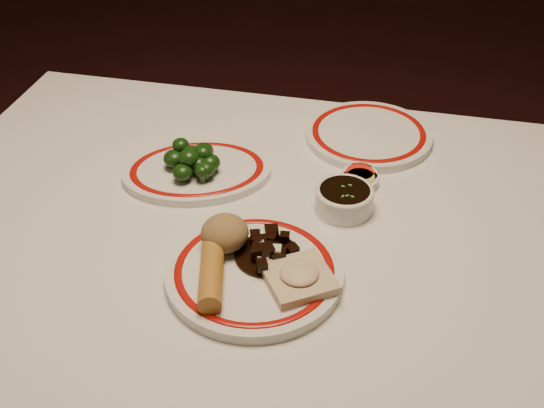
{
  "coord_description": "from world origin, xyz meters",
  "views": [
    {
      "loc": [
        0.22,
        -0.84,
        1.46
      ],
      "look_at": [
        0.03,
        0.01,
        0.8
      ],
      "focal_mm": 45.0,
      "sensor_mm": 36.0,
      "label": 1
    }
  ],
  "objects_px": {
    "soy_bowl": "(344,200)",
    "spring_roll": "(211,275)",
    "fried_wonton": "(299,277)",
    "broccoli_pile": "(195,159)",
    "dining_table": "(255,269)",
    "rice_mound": "(225,233)",
    "broccoli_plate": "(197,171)",
    "main_plate": "(254,273)",
    "stirfry_heap": "(269,250)"
  },
  "relations": [
    {
      "from": "broccoli_plate",
      "to": "broccoli_pile",
      "type": "height_order",
      "value": "broccoli_pile"
    },
    {
      "from": "stirfry_heap",
      "to": "broccoli_plate",
      "type": "distance_m",
      "value": 0.27
    },
    {
      "from": "rice_mound",
      "to": "soy_bowl",
      "type": "bearing_deg",
      "value": 43.56
    },
    {
      "from": "spring_roll",
      "to": "fried_wonton",
      "type": "distance_m",
      "value": 0.13
    },
    {
      "from": "spring_roll",
      "to": "stirfry_heap",
      "type": "bearing_deg",
      "value": 34.7
    },
    {
      "from": "dining_table",
      "to": "fried_wonton",
      "type": "bearing_deg",
      "value": -52.09
    },
    {
      "from": "dining_table",
      "to": "broccoli_pile",
      "type": "bearing_deg",
      "value": 139.22
    },
    {
      "from": "fried_wonton",
      "to": "stirfry_heap",
      "type": "height_order",
      "value": "stirfry_heap"
    },
    {
      "from": "main_plate",
      "to": "broccoli_pile",
      "type": "relative_size",
      "value": 3.35
    },
    {
      "from": "stirfry_heap",
      "to": "broccoli_pile",
      "type": "xyz_separation_m",
      "value": [
        -0.18,
        0.2,
        0.01
      ]
    },
    {
      "from": "dining_table",
      "to": "spring_roll",
      "type": "bearing_deg",
      "value": -98.47
    },
    {
      "from": "dining_table",
      "to": "broccoli_plate",
      "type": "distance_m",
      "value": 0.21
    },
    {
      "from": "dining_table",
      "to": "spring_roll",
      "type": "distance_m",
      "value": 0.2
    },
    {
      "from": "fried_wonton",
      "to": "dining_table",
      "type": "bearing_deg",
      "value": 127.91
    },
    {
      "from": "spring_roll",
      "to": "fried_wonton",
      "type": "relative_size",
      "value": 0.99
    },
    {
      "from": "fried_wonton",
      "to": "broccoli_pile",
      "type": "distance_m",
      "value": 0.34
    },
    {
      "from": "spring_roll",
      "to": "fried_wonton",
      "type": "height_order",
      "value": "spring_roll"
    },
    {
      "from": "dining_table",
      "to": "broccoli_pile",
      "type": "distance_m",
      "value": 0.22
    },
    {
      "from": "rice_mound",
      "to": "broccoli_plate",
      "type": "xyz_separation_m",
      "value": [
        -0.11,
        0.2,
        -0.04
      ]
    },
    {
      "from": "main_plate",
      "to": "rice_mound",
      "type": "xyz_separation_m",
      "value": [
        -0.06,
        0.04,
        0.03
      ]
    },
    {
      "from": "broccoli_plate",
      "to": "dining_table",
      "type": "bearing_deg",
      "value": -42.39
    },
    {
      "from": "soy_bowl",
      "to": "spring_roll",
      "type": "bearing_deg",
      "value": -123.79
    },
    {
      "from": "main_plate",
      "to": "fried_wonton",
      "type": "height_order",
      "value": "fried_wonton"
    },
    {
      "from": "spring_roll",
      "to": "soy_bowl",
      "type": "xyz_separation_m",
      "value": [
        0.16,
        0.24,
        -0.01
      ]
    },
    {
      "from": "spring_roll",
      "to": "rice_mound",
      "type": "bearing_deg",
      "value": 78.1
    },
    {
      "from": "broccoli_plate",
      "to": "main_plate",
      "type": "bearing_deg",
      "value": -55.33
    },
    {
      "from": "dining_table",
      "to": "rice_mound",
      "type": "distance_m",
      "value": 0.16
    },
    {
      "from": "dining_table",
      "to": "broccoli_pile",
      "type": "relative_size",
      "value": 11.53
    },
    {
      "from": "rice_mound",
      "to": "broccoli_pile",
      "type": "xyz_separation_m",
      "value": [
        -0.11,
        0.19,
        -0.0
      ]
    },
    {
      "from": "spring_roll",
      "to": "fried_wonton",
      "type": "bearing_deg",
      "value": -0.11
    },
    {
      "from": "broccoli_plate",
      "to": "soy_bowl",
      "type": "bearing_deg",
      "value": -9.07
    },
    {
      "from": "main_plate",
      "to": "spring_roll",
      "type": "bearing_deg",
      "value": -140.54
    },
    {
      "from": "spring_roll",
      "to": "main_plate",
      "type": "bearing_deg",
      "value": 25.3
    },
    {
      "from": "main_plate",
      "to": "broccoli_plate",
      "type": "xyz_separation_m",
      "value": [
        -0.17,
        0.24,
        -0.0
      ]
    },
    {
      "from": "spring_roll",
      "to": "broccoli_pile",
      "type": "distance_m",
      "value": 0.3
    },
    {
      "from": "broccoli_plate",
      "to": "soy_bowl",
      "type": "relative_size",
      "value": 3.27
    },
    {
      "from": "rice_mound",
      "to": "soy_bowl",
      "type": "relative_size",
      "value": 0.76
    },
    {
      "from": "rice_mound",
      "to": "fried_wonton",
      "type": "height_order",
      "value": "rice_mound"
    },
    {
      "from": "spring_roll",
      "to": "broccoli_pile",
      "type": "relative_size",
      "value": 1.21
    },
    {
      "from": "spring_roll",
      "to": "soy_bowl",
      "type": "distance_m",
      "value": 0.29
    },
    {
      "from": "soy_bowl",
      "to": "broccoli_plate",
      "type": "bearing_deg",
      "value": 170.93
    },
    {
      "from": "stirfry_heap",
      "to": "soy_bowl",
      "type": "distance_m",
      "value": 0.19
    },
    {
      "from": "broccoli_plate",
      "to": "fried_wonton",
      "type": "bearing_deg",
      "value": -46.91
    },
    {
      "from": "rice_mound",
      "to": "broccoli_plate",
      "type": "distance_m",
      "value": 0.23
    },
    {
      "from": "main_plate",
      "to": "broccoli_plate",
      "type": "relative_size",
      "value": 1.1
    },
    {
      "from": "broccoli_pile",
      "to": "spring_roll",
      "type": "bearing_deg",
      "value": -67.72
    },
    {
      "from": "fried_wonton",
      "to": "broccoli_pile",
      "type": "height_order",
      "value": "broccoli_pile"
    },
    {
      "from": "main_plate",
      "to": "rice_mound",
      "type": "relative_size",
      "value": 4.74
    },
    {
      "from": "fried_wonton",
      "to": "soy_bowl",
      "type": "height_order",
      "value": "fried_wonton"
    },
    {
      "from": "dining_table",
      "to": "spring_roll",
      "type": "xyz_separation_m",
      "value": [
        -0.02,
        -0.16,
        0.13
      ]
    }
  ]
}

